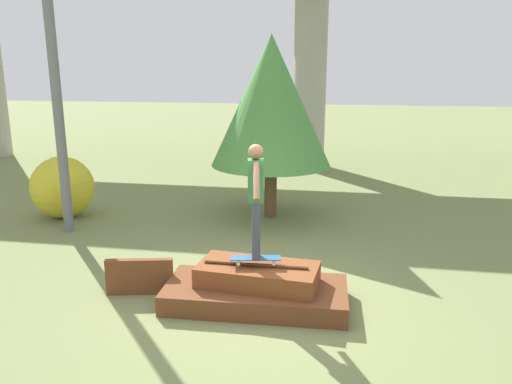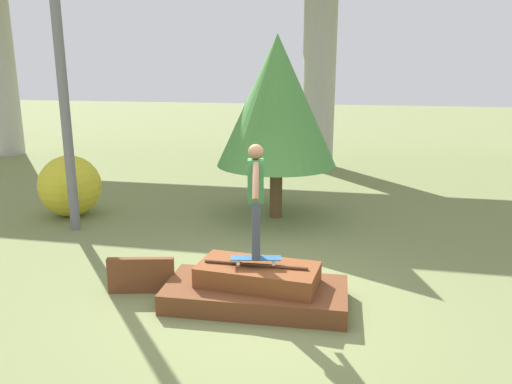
% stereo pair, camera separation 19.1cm
% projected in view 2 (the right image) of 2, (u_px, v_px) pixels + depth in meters
% --- Properties ---
extents(ground_plane, '(80.00, 80.00, 0.00)m').
position_uv_depth(ground_plane, '(256.00, 304.00, 7.32)').
color(ground_plane, olive).
extents(scrap_pile, '(2.67, 1.27, 0.64)m').
position_uv_depth(scrap_pile, '(256.00, 288.00, 7.27)').
color(scrap_pile, brown).
rests_on(scrap_pile, ground_plane).
extents(scrap_plank_loose, '(1.01, 0.32, 0.56)m').
position_uv_depth(scrap_plank_loose, '(141.00, 275.00, 7.63)').
color(scrap_plank_loose, brown).
rests_on(scrap_plank_loose, ground_plane).
extents(skateboard, '(0.74, 0.32, 0.09)m').
position_uv_depth(skateboard, '(256.00, 258.00, 7.15)').
color(skateboard, '#23517F').
rests_on(skateboard, scrap_pile).
extents(skater, '(0.30, 1.12, 1.64)m').
position_uv_depth(skater, '(256.00, 194.00, 6.91)').
color(skater, '#383D4C').
rests_on(skater, skateboard).
extents(utility_pole, '(1.30, 0.20, 7.90)m').
position_uv_depth(utility_pole, '(57.00, 30.00, 9.69)').
color(utility_pole, slate).
rests_on(utility_pole, ground_plane).
extents(tree_behind_left, '(2.68, 2.68, 4.08)m').
position_uv_depth(tree_behind_left, '(277.00, 101.00, 10.93)').
color(tree_behind_left, brown).
rests_on(tree_behind_left, ground_plane).
extents(bush_yellow_flowering, '(1.41, 1.41, 1.41)m').
position_uv_depth(bush_yellow_flowering, '(70.00, 186.00, 11.51)').
color(bush_yellow_flowering, gold).
rests_on(bush_yellow_flowering, ground_plane).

